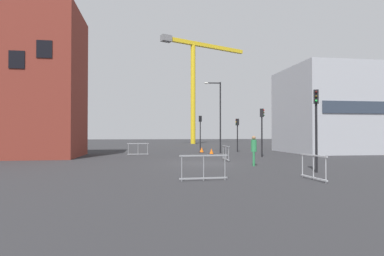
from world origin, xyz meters
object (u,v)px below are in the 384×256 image
streetlamp_tall (218,111)px  traffic_light_near (262,124)px  traffic_light_corner (316,117)px  pedestrian_walking (254,148)px  construction_crane (195,73)px  traffic_cone_on_verge (211,152)px  traffic_cone_striped (202,150)px  traffic_light_crosswalk (200,127)px  traffic_light_median (237,129)px

streetlamp_tall → traffic_light_near: 6.16m
traffic_light_corner → pedestrian_walking: bearing=120.3°
construction_crane → traffic_light_near: 33.83m
pedestrian_walking → traffic_cone_on_verge: pedestrian_walking is taller
traffic_cone_on_verge → streetlamp_tall: bearing=54.9°
traffic_cone_striped → traffic_cone_on_verge: (0.46, -2.60, -0.02)m
pedestrian_walking → traffic_cone_on_verge: size_ratio=3.44×
traffic_cone_striped → traffic_cone_on_verge: bearing=-79.9°
traffic_light_crosswalk → traffic_cone_on_verge: (-0.24, -7.38, -2.46)m
streetlamp_tall → traffic_light_median: 3.36m
traffic_light_median → traffic_light_corner: (-1.06, -17.13, 0.42)m
traffic_light_near → traffic_light_median: bearing=90.1°
traffic_light_median → pedestrian_walking: size_ratio=1.92×
construction_crane → traffic_light_crosswalk: construction_crane is taller
traffic_light_median → traffic_light_crosswalk: bearing=125.9°
construction_crane → traffic_light_crosswalk: 23.44m
traffic_light_crosswalk → traffic_light_near: bearing=-74.2°
construction_crane → traffic_cone_on_verge: bearing=-96.1°
traffic_light_corner → pedestrian_walking: (-2.04, 3.49, -1.73)m
construction_crane → traffic_light_crosswalk: size_ratio=4.77×
pedestrian_walking → traffic_light_crosswalk: bearing=90.3°
construction_crane → traffic_light_median: size_ratio=5.48×
traffic_cone_on_verge → construction_crane: bearing=83.9°
traffic_light_median → traffic_light_near: 6.98m
traffic_light_median → traffic_cone_striped: (-3.90, -0.36, -2.12)m
traffic_cone_on_verge → pedestrian_walking: bearing=-88.2°
streetlamp_tall → pedestrian_walking: size_ratio=3.89×
traffic_light_corner → traffic_light_near: (1.07, 10.16, -0.09)m
traffic_light_corner → traffic_cone_on_verge: (-2.38, 14.16, -2.56)m
streetlamp_tall → traffic_light_near: bearing=-66.1°
traffic_light_median → pedestrian_walking: traffic_light_median is taller
traffic_light_near → traffic_cone_striped: 8.06m
construction_crane → traffic_light_crosswalk: (-2.75, -20.78, -10.49)m
traffic_light_crosswalk → traffic_cone_striped: (-0.71, -4.78, -2.45)m
traffic_light_median → traffic_cone_striped: size_ratio=6.22×
traffic_light_median → traffic_light_crosswalk: 5.46m
traffic_light_near → traffic_cone_on_verge: traffic_light_near is taller
traffic_light_median → traffic_light_near: traffic_light_near is taller
traffic_light_corner → traffic_light_crosswalk: traffic_light_corner is taller
traffic_light_near → traffic_cone_on_verge: size_ratio=7.62×
traffic_light_near → traffic_cone_striped: bearing=120.7°
traffic_light_crosswalk → pedestrian_walking: 18.12m
traffic_light_near → traffic_cone_striped: (-3.92, 6.60, -2.45)m
traffic_light_crosswalk → traffic_cone_striped: bearing=-98.4°
construction_crane → traffic_light_corner: construction_crane is taller
traffic_light_crosswalk → pedestrian_walking: size_ratio=2.21×
pedestrian_walking → traffic_cone_striped: bearing=93.5°
traffic_light_crosswalk → traffic_cone_on_verge: bearing=-91.9°
construction_crane → traffic_light_near: (0.47, -32.16, -10.49)m
traffic_light_near → traffic_light_crosswalk: bearing=105.8°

